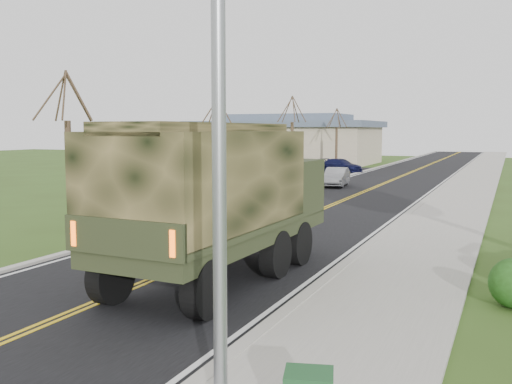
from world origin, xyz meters
The scene contains 16 objects.
road centered at (0.00, 40.00, 0.01)m, with size 8.00×120.00×0.01m, color black.
curb_right centered at (4.15, 40.00, 0.06)m, with size 0.30×120.00×0.12m, color #9E998E.
sidewalk_right centered at (5.90, 40.00, 0.05)m, with size 3.20×120.00×0.10m, color #9E998E.
curb_left centered at (-4.15, 40.00, 0.05)m, with size 0.30×120.00×0.10m, color #9E998E.
street_light centered at (4.90, -0.50, 4.43)m, with size 1.65×0.22×8.00m.
bare_tree_a centered at (-7.00, 10.00, 2.63)m, with size 1.93×2.26×6.08m.
bare_tree_b centered at (-7.00, 22.00, 2.48)m, with size 1.83×2.14×5.73m.
bare_tree_c centered at (-7.00, 34.00, 2.78)m, with size 2.04×2.39×6.42m.
bare_tree_d centered at (-7.00, 46.00, 2.55)m, with size 1.88×2.20×5.91m.
commercial_building centered at (-15.98, 55.97, 2.69)m, with size 25.50×21.50×5.65m.
military_truck centered at (1.59, 5.85, 2.30)m, with size 3.01×8.12×4.01m.
suv_champagne centered at (-1.93, 15.12, 0.75)m, with size 2.48×5.38×1.49m, color tan.
sedan_silver centered at (-2.60, 30.88, 0.64)m, with size 1.36×3.90×1.29m, color #9FA0A4.
lot_car_dark centered at (-12.79, 46.08, 0.70)m, with size 1.66×4.13×1.41m, color black.
lot_car_silver centered at (-10.81, 42.00, 0.64)m, with size 1.36×3.91×1.29m, color #B8B8BD.
lot_car_navy centered at (-5.96, 43.98, 0.61)m, with size 1.71×4.21×1.22m, color #0E1035.
Camera 1 is at (8.32, -6.77, 3.85)m, focal length 40.00 mm.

